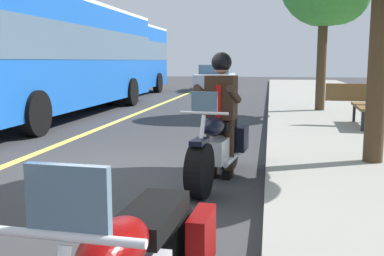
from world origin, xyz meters
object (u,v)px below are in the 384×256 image
object	(u,v)px
rider_main	(221,104)
bus_far	(57,52)
motorcycle_main	(217,148)
bus_near	(110,55)
car_dark	(216,78)
bench_sidewalk	(367,101)

from	to	relation	value
rider_main	bus_far	size ratio (longest dim) A/B	0.16
motorcycle_main	bus_near	bearing A→B (deg)	-154.41
bus_far	car_dark	size ratio (longest dim) A/B	2.40
car_dark	bench_sidewalk	bearing A→B (deg)	19.95
motorcycle_main	bus_near	xyz separation A→B (m)	(-12.91, -6.18, 1.42)
rider_main	bus_near	xyz separation A→B (m)	(-12.73, -6.21, 0.84)
motorcycle_main	car_dark	bearing A→B (deg)	-173.14
bus_far	car_dark	bearing A→B (deg)	165.47
rider_main	bench_sidewalk	world-z (taller)	rider_main
bus_near	motorcycle_main	bearing A→B (deg)	25.59
bus_far	bench_sidewalk	bearing A→B (deg)	78.11
bench_sidewalk	car_dark	bearing A→B (deg)	-160.05
rider_main	car_dark	distance (m)	18.80
rider_main	bench_sidewalk	distance (m)	5.36
rider_main	car_dark	size ratio (longest dim) A/B	0.38
bus_near	bench_sidewalk	world-z (taller)	bus_near
car_dark	bench_sidewalk	world-z (taller)	car_dark
rider_main	bench_sidewalk	size ratio (longest dim) A/B	0.95
motorcycle_main	rider_main	xyz separation A→B (m)	(-0.19, 0.02, 0.58)
motorcycle_main	car_dark	world-z (taller)	car_dark
bus_near	bus_far	bearing A→B (deg)	6.29
motorcycle_main	bench_sidewalk	size ratio (longest dim) A/B	1.21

